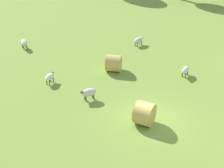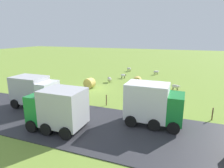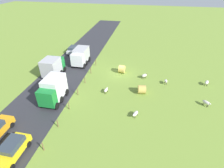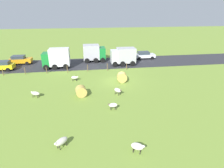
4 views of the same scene
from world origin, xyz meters
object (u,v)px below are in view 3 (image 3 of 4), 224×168
(truck_0, at_px, (53,89))
(car_2, at_px, (73,49))
(sheep_4, at_px, (207,82))
(sheep_5, at_px, (144,75))
(sheep_3, at_px, (166,81))
(sheep_0, at_px, (206,103))
(hay_bale_1, at_px, (142,89))
(car_4, at_px, (12,150))
(truck_2, at_px, (81,56))
(sheep_1, at_px, (135,114))
(sheep_2, at_px, (106,90))
(truck_1, at_px, (53,66))
(hay_bale_0, at_px, (122,69))

(truck_0, bearing_deg, car_2, -77.11)
(sheep_4, xyz_separation_m, sheep_5, (10.19, -0.28, 0.03))
(sheep_3, bearing_deg, truck_0, 25.60)
(sheep_0, relative_size, sheep_5, 1.04)
(hay_bale_1, bearing_deg, truck_0, 19.34)
(car_4, bearing_deg, truck_2, -89.04)
(sheep_1, distance_m, sheep_3, 9.92)
(truck_0, height_order, car_2, truck_0)
(sheep_2, bearing_deg, hay_bale_1, -169.34)
(sheep_5, relative_size, truck_1, 0.26)
(sheep_0, xyz_separation_m, truck_1, (24.88, -3.90, 1.28))
(sheep_3, bearing_deg, sheep_1, 64.20)
(sheep_1, relative_size, car_4, 0.30)
(sheep_0, height_order, sheep_3, sheep_0)
(sheep_5, height_order, truck_2, truck_2)
(sheep_2, distance_m, car_4, 14.44)
(sheep_1, distance_m, car_2, 24.51)
(sheep_5, bearing_deg, truck_0, 35.35)
(truck_0, bearing_deg, sheep_1, 174.20)
(sheep_3, height_order, truck_2, truck_2)
(sheep_0, bearing_deg, sheep_3, -42.93)
(car_2, bearing_deg, hay_bale_1, 141.12)
(hay_bale_1, distance_m, car_2, 21.00)
(truck_0, xyz_separation_m, car_4, (-0.09, 9.43, -0.99))
(car_2, distance_m, car_4, 27.25)
(sheep_0, relative_size, hay_bale_0, 0.82)
(truck_1, bearing_deg, sheep_1, 152.49)
(sheep_1, xyz_separation_m, sheep_2, (4.93, -4.51, 0.00))
(sheep_4, distance_m, hay_bale_0, 14.49)
(car_4, bearing_deg, car_2, -81.34)
(truck_0, relative_size, car_2, 1.08)
(sheep_1, bearing_deg, truck_0, -5.80)
(truck_1, bearing_deg, truck_2, -121.38)
(sheep_3, height_order, hay_bale_0, hay_bale_0)
(sheep_2, distance_m, sheep_3, 10.26)
(truck_2, bearing_deg, sheep_3, 164.95)
(sheep_2, relative_size, car_2, 0.26)
(sheep_2, bearing_deg, sheep_1, 137.58)
(hay_bale_0, height_order, car_4, car_4)
(sheep_3, xyz_separation_m, truck_1, (19.67, 0.94, 1.31))
(sheep_4, bearing_deg, car_2, -18.43)
(sheep_0, xyz_separation_m, truck_2, (21.61, -9.25, 1.22))
(truck_2, height_order, car_2, truck_2)
(sheep_3, relative_size, hay_bale_0, 0.73)
(sheep_1, bearing_deg, hay_bale_1, -95.37)
(sheep_4, height_order, car_4, car_4)
(sheep_0, xyz_separation_m, hay_bale_0, (13.01, -7.35, 0.16))
(sheep_0, xyz_separation_m, sheep_3, (5.20, -4.84, -0.03))
(truck_2, bearing_deg, car_4, 90.96)
(sheep_3, bearing_deg, sheep_0, 137.07)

